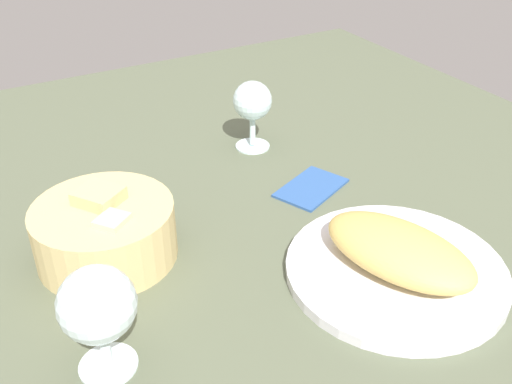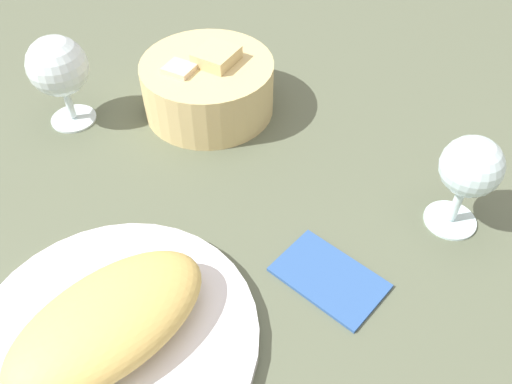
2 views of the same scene
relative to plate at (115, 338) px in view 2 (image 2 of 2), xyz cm
name	(u,v)px [view 2 (image 2 of 2)]	position (x,y,z in cm)	size (l,w,h in cm)	color
ground_plane	(219,196)	(16.26, 14.29, -1.70)	(140.00, 140.00, 2.00)	#555D47
plate	(115,338)	(0.00, 0.00, 0.00)	(26.99, 26.99, 1.40)	silver
omelette	(108,321)	(0.00, 0.00, 3.13)	(19.48, 10.64, 4.85)	#D9B55E
bread_basket	(208,86)	(21.27, 29.41, 3.18)	(17.70, 17.70, 9.10)	#D1B979
wine_glass_near	(470,171)	(38.19, -1.42, 7.21)	(6.50, 6.50, 11.81)	silver
wine_glass_far	(58,69)	(3.50, 35.18, 7.40)	(7.72, 7.72, 12.38)	silver
folded_napkin	(329,277)	(21.78, -2.37, -0.30)	(11.00, 7.00, 0.80)	#2E5698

